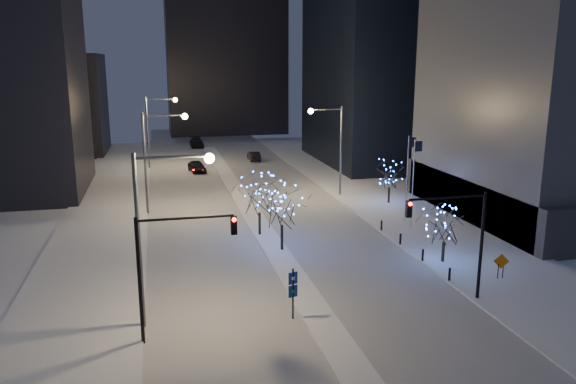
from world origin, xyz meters
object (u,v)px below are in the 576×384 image
object	(u,v)px
street_lamp_east	(333,139)
car_mid	(254,156)
car_near	(197,167)
construction_sign	(501,264)
street_lamp_w_far	(155,122)
traffic_signal_west	(169,257)
street_lamp_w_mid	(156,149)
car_far	(197,143)
traffic_signal_east	(460,229)
holiday_tree_median_near	(282,206)
holiday_tree_plaza_near	(445,226)
holiday_tree_median_far	(259,195)
street_lamp_w_near	(157,215)
wayfinding_sign	(293,288)
holiday_tree_plaza_far	(390,175)

from	to	relation	value
street_lamp_east	car_mid	world-z (taller)	street_lamp_east
car_near	construction_sign	xyz separation A→B (m)	(17.46, -44.16, 0.44)
street_lamp_w_far	street_lamp_east	world-z (taller)	same
traffic_signal_west	street_lamp_w_far	bearing A→B (deg)	90.55
street_lamp_w_mid	car_far	xyz separation A→B (m)	(6.96, 44.16, -5.70)
street_lamp_east	traffic_signal_west	xyz separation A→B (m)	(-18.52, -30.00, -1.69)
traffic_signal_west	car_near	size ratio (longest dim) A/B	1.52
traffic_signal_east	holiday_tree_median_near	xyz separation A→B (m)	(-8.44, 11.99, -1.08)
traffic_signal_west	street_lamp_east	bearing A→B (deg)	58.31
street_lamp_east	holiday_tree_plaza_near	distance (m)	22.79
street_lamp_w_mid	construction_sign	xyz separation A→B (m)	(22.74, -23.45, -5.28)
street_lamp_w_far	traffic_signal_west	bearing A→B (deg)	-89.45
holiday_tree_median_far	construction_sign	world-z (taller)	holiday_tree_median_far
street_lamp_w_near	car_far	size ratio (longest dim) A/B	1.82
car_mid	holiday_tree_plaza_near	bearing A→B (deg)	97.34
traffic_signal_east	holiday_tree_plaza_near	xyz separation A→B (m)	(2.67, 6.55, -1.90)
traffic_signal_west	street_lamp_w_mid	bearing A→B (deg)	91.06
holiday_tree_median_near	holiday_tree_plaza_near	distance (m)	12.40
holiday_tree_median_far	wayfinding_sign	xyz separation A→B (m)	(-1.02, -16.34, -1.72)
traffic_signal_west	car_mid	world-z (taller)	traffic_signal_west
holiday_tree_median_far	holiday_tree_plaza_far	world-z (taller)	holiday_tree_median_far
street_lamp_east	holiday_tree_plaza_near	xyz separation A→B (m)	(1.53, -22.45, -3.59)
street_lamp_w_far	car_near	world-z (taller)	street_lamp_w_far
street_lamp_w_far	construction_sign	bearing A→B (deg)	-64.86
car_far	holiday_tree_median_near	size ratio (longest dim) A/B	1.02
holiday_tree_median_near	holiday_tree_median_far	size ratio (longest dim) A/B	1.00
street_lamp_w_far	car_mid	xyz separation A→B (m)	(14.41, 2.95, -5.79)
holiday_tree_median_near	car_far	bearing A→B (deg)	92.44
street_lamp_w_mid	traffic_signal_west	world-z (taller)	street_lamp_w_mid
street_lamp_w_mid	wayfinding_sign	bearing A→B (deg)	-74.07
street_lamp_east	holiday_tree_median_near	distance (m)	19.72
street_lamp_east	traffic_signal_west	world-z (taller)	street_lamp_east
street_lamp_east	car_far	world-z (taller)	street_lamp_east
wayfinding_sign	street_lamp_w_far	bearing A→B (deg)	83.53
car_mid	traffic_signal_east	bearing A→B (deg)	93.64
street_lamp_w_near	car_far	distance (m)	69.74
traffic_signal_west	construction_sign	bearing A→B (deg)	9.08
street_lamp_w_far	wayfinding_sign	world-z (taller)	street_lamp_w_far
street_lamp_w_far	traffic_signal_east	world-z (taller)	street_lamp_w_far
street_lamp_east	traffic_signal_east	bearing A→B (deg)	-92.26
car_near	holiday_tree_median_far	bearing A→B (deg)	-93.15
street_lamp_w_far	car_near	xyz separation A→B (m)	(5.28, -4.29, -5.72)
street_lamp_east	car_mid	size ratio (longest dim) A/B	2.31
car_near	holiday_tree_plaza_near	distance (m)	43.01
street_lamp_w_mid	holiday_tree_median_far	xyz separation A→B (m)	(8.44, -9.66, -2.86)
street_lamp_w_near	car_near	bearing A→B (deg)	83.41
car_near	holiday_tree_median_near	world-z (taller)	holiday_tree_median_near
street_lamp_w_mid	holiday_tree_median_near	distance (m)	17.13
car_mid	holiday_tree_plaza_near	size ratio (longest dim) A/B	1.03
street_lamp_east	car_far	size ratio (longest dim) A/B	1.82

